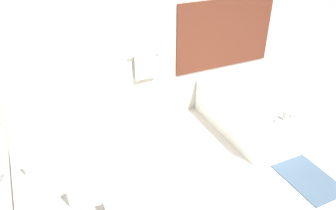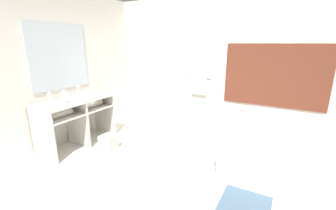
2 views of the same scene
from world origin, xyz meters
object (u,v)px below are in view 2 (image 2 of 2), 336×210
object	(u,v)px
water_bottle_1	(64,97)
soap_dispenser	(50,97)
waste_bin	(109,142)
bathtub	(262,143)

from	to	relation	value
water_bottle_1	soap_dispenser	xyz separation A→B (m)	(-0.28, -0.06, -0.02)
waste_bin	soap_dispenser	bearing A→B (deg)	-145.60
bathtub	water_bottle_1	size ratio (longest dim) A/B	7.38
bathtub	soap_dispenser	xyz separation A→B (m)	(-3.11, -1.37, 0.66)
bathtub	waste_bin	distance (m)	2.55
bathtub	waste_bin	bearing A→B (deg)	-159.75
soap_dispenser	waste_bin	world-z (taller)	soap_dispenser
water_bottle_1	soap_dispenser	distance (m)	0.29
water_bottle_1	waste_bin	size ratio (longest dim) A/B	0.84
soap_dispenser	waste_bin	bearing A→B (deg)	34.40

